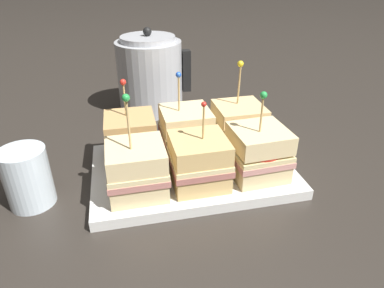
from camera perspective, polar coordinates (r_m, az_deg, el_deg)
name	(u,v)px	position (r m, az deg, el deg)	size (l,w,h in m)	color
ground_plane	(192,174)	(0.61, 0.00, -5.08)	(6.00, 6.00, 0.00)	#2D2823
serving_platter	(192,170)	(0.61, 0.00, -4.38)	(0.34, 0.22, 0.02)	silver
sandwich_front_left	(137,169)	(0.53, -9.20, -4.18)	(0.09, 0.09, 0.16)	beige
sandwich_front_center	(198,161)	(0.54, 1.00, -2.91)	(0.09, 0.09, 0.14)	tan
sandwich_front_right	(258,152)	(0.57, 10.95, -1.39)	(0.10, 0.10, 0.15)	beige
sandwich_back_left	(131,137)	(0.62, -10.14, 1.12)	(0.09, 0.09, 0.15)	tan
sandwich_back_center	(184,132)	(0.63, -1.33, 2.07)	(0.09, 0.10, 0.15)	beige
sandwich_back_right	(238,126)	(0.65, 7.73, 2.95)	(0.09, 0.09, 0.16)	#DBB77A
kettle_steel	(150,75)	(0.85, -6.96, 11.40)	(0.18, 0.16, 0.20)	#B7BABF
drinking_glass	(27,177)	(0.58, -25.75, -5.04)	(0.07, 0.07, 0.09)	silver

